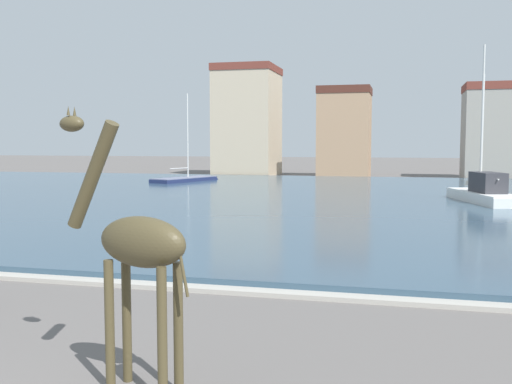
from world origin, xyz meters
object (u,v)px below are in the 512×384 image
object	(u,v)px
giraffe_statue	(136,247)
sailboat_navy	(189,180)
sailboat_yellow	(481,181)
sailboat_white	(480,195)

from	to	relation	value
giraffe_statue	sailboat_navy	world-z (taller)	sailboat_navy
sailboat_yellow	sailboat_white	bearing A→B (deg)	-96.87
sailboat_navy	sailboat_yellow	bearing A→B (deg)	6.82
giraffe_statue	sailboat_yellow	size ratio (longest dim) A/B	0.45
sailboat_yellow	giraffe_statue	bearing A→B (deg)	-102.66
sailboat_white	sailboat_navy	world-z (taller)	sailboat_white
sailboat_yellow	sailboat_white	size ratio (longest dim) A/B	1.01
sailboat_white	sailboat_navy	size ratio (longest dim) A/B	1.16
sailboat_white	sailboat_navy	bearing A→B (deg)	149.94
sailboat_yellow	sailboat_navy	size ratio (longest dim) A/B	1.17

